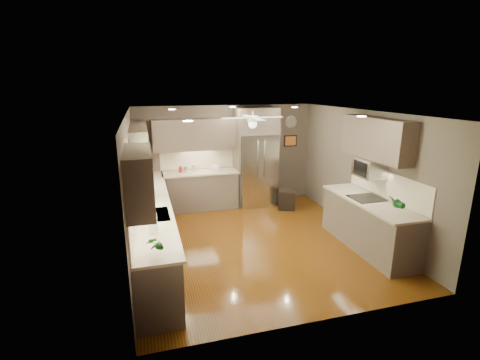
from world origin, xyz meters
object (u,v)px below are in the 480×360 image
potted_plant_right (396,203)px  bowl (216,169)px  potted_plant_left (154,244)px  canister_c (194,168)px  soap_bottle (145,200)px  stool (287,199)px  canister_b (186,170)px  refrigerator (256,159)px  microwave (370,168)px  paper_towel (153,224)px  canister_a (181,169)px

potted_plant_right → bowl: (-2.23, 3.68, -0.14)m
potted_plant_left → bowl: 4.45m
canister_c → bowl: bearing=-4.0°
soap_bottle → potted_plant_right: potted_plant_right is taller
potted_plant_right → stool: size_ratio=0.67×
canister_b → refrigerator: 1.78m
potted_plant_right → refrigerator: (-1.20, 3.63, 0.08)m
canister_b → refrigerator: (1.77, -0.05, 0.18)m
potted_plant_left → potted_plant_right: 3.89m
soap_bottle → microwave: microwave is taller
canister_b → refrigerator: size_ratio=0.06×
potted_plant_right → refrigerator: 3.83m
potted_plant_left → bowl: potted_plant_left is taller
potted_plant_left → refrigerator: refrigerator is taller
canister_b → bowl: canister_b is taller
paper_towel → stool: bearing=41.0°
canister_a → potted_plant_right: potted_plant_right is taller
soap_bottle → potted_plant_left: potted_plant_left is taller
canister_c → soap_bottle: bearing=-118.9°
canister_c → microwave: 4.03m
potted_plant_left → potted_plant_right: bearing=6.9°
microwave → refrigerator: bearing=116.1°
potted_plant_left → soap_bottle: bearing=92.6°
potted_plant_right → refrigerator: refrigerator is taller
bowl → microwave: bearing=-49.4°
bowl → refrigerator: size_ratio=0.10×
potted_plant_left → canister_b: bearing=77.9°
paper_towel → potted_plant_right: bearing=-3.3°
refrigerator → microwave: size_ratio=4.45×
refrigerator → canister_c: bearing=177.0°
canister_c → microwave: (2.88, -2.79, 0.45)m
microwave → stool: bearing=108.2°
soap_bottle → bowl: bearing=51.2°
microwave → paper_towel: bearing=-170.0°
canister_a → refrigerator: bearing=-1.8°
canister_c → paper_towel: bearing=-107.5°
soap_bottle → microwave: size_ratio=0.32×
canister_a → paper_towel: bearing=-102.5°
canister_b → bowl: size_ratio=0.60×
soap_bottle → canister_a: bearing=68.1°
soap_bottle → paper_towel: 1.32m
microwave → canister_b: bearing=138.3°
canister_a → potted_plant_left: bearing=-100.6°
canister_a → canister_b: size_ratio=1.01×
bowl → stool: bearing=-20.1°
canister_c → potted_plant_left: (-1.11, -4.18, 0.06)m
canister_c → refrigerator: bearing=-3.0°
bowl → refrigerator: (1.03, -0.05, 0.22)m
stool → paper_towel: (-3.27, -2.85, 0.84)m
canister_c → potted_plant_right: size_ratio=0.55×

